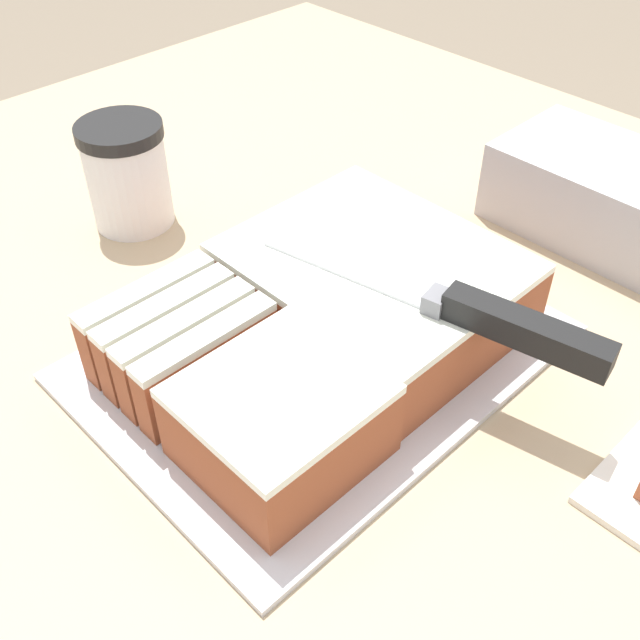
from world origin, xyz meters
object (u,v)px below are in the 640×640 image
object	(u,v)px
cake	(326,319)
knife	(495,320)
cake_board	(320,352)
storage_box	(630,207)
coffee_cup	(127,174)

from	to	relation	value
cake	knife	distance (m)	0.14
cake_board	storage_box	distance (m)	0.34
cake_board	coffee_cup	world-z (taller)	coffee_cup
coffee_cup	storage_box	world-z (taller)	coffee_cup
storage_box	knife	bearing A→B (deg)	-83.58
cake_board	knife	xyz separation A→B (m)	(0.12, 0.06, 0.08)
knife	storage_box	world-z (taller)	knife
knife	cake_board	bearing A→B (deg)	13.20
cake_board	storage_box	size ratio (longest dim) A/B	1.41
knife	storage_box	distance (m)	0.28
knife	coffee_cup	size ratio (longest dim) A/B	2.64
cake	coffee_cup	size ratio (longest dim) A/B	2.90
knife	coffee_cup	world-z (taller)	coffee_cup
coffee_cup	storage_box	size ratio (longest dim) A/B	0.41
cake_board	storage_box	xyz separation A→B (m)	(0.09, 0.33, 0.04)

